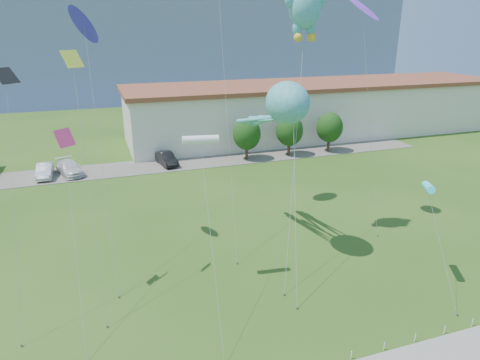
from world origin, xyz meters
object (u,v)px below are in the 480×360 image
at_px(parked_car_black, 166,159).
at_px(teddy_bear_kite, 305,2).
at_px(warehouse, 320,108).
at_px(parked_car_white, 70,168).
at_px(parked_car_silver, 45,171).
at_px(octopus_kite, 280,110).

xyz_separation_m(parked_car_black, teddy_bear_kite, (6.89, -22.16, 16.97)).
xyz_separation_m(warehouse, parked_car_black, (-26.25, -9.00, -3.29)).
bearing_deg(parked_car_white, parked_car_silver, 167.47).
xyz_separation_m(octopus_kite, teddy_bear_kite, (2.44, 1.74, 7.08)).
height_order(parked_car_silver, octopus_kite, octopus_kite).
bearing_deg(parked_car_black, parked_car_white, 170.53).
bearing_deg(teddy_bear_kite, parked_car_white, 129.38).
xyz_separation_m(warehouse, parked_car_silver, (-40.17, -9.21, -3.30)).
relative_size(warehouse, teddy_bear_kite, 3.03).
bearing_deg(parked_car_white, teddy_bear_kite, -66.85).
relative_size(parked_car_silver, teddy_bear_kite, 0.23).
distance_m(warehouse, parked_car_silver, 41.35).
height_order(parked_car_silver, teddy_bear_kite, teddy_bear_kite).
bearing_deg(parked_car_silver, parked_car_black, 1.42).
bearing_deg(warehouse, teddy_bear_kite, -121.85).
distance_m(parked_car_silver, teddy_bear_kite, 34.69).
distance_m(parked_car_silver, parked_car_white, 2.65).
bearing_deg(parked_car_silver, octopus_kite, -51.65).
distance_m(parked_car_white, octopus_kite, 30.24).
bearing_deg(parked_car_black, warehouse, 9.28).
relative_size(parked_car_silver, parked_car_white, 0.86).
xyz_separation_m(warehouse, parked_car_white, (-37.52, -9.03, -3.28)).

